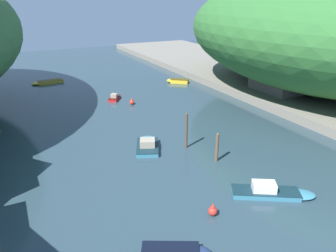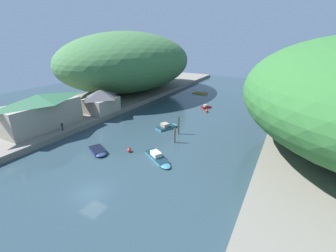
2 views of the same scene
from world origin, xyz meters
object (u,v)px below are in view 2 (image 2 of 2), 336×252
at_px(boat_near_quay, 207,107).
at_px(person_on_quay, 62,126).
at_px(right_bank_cottage, 302,120).
at_px(boat_far_right_bank, 261,109).
at_px(boathouse_shed, 101,101).
at_px(boat_open_rowboat, 99,151).
at_px(boat_moored_right, 199,93).
at_px(boat_yellow_tender, 167,126).
at_px(waterfront_building, 41,111).
at_px(boat_red_skiff, 158,158).
at_px(channel_buoy_near, 129,150).
at_px(channel_buoy_far, 207,111).

distance_m(boat_near_quay, person_on_quay, 35.12).
distance_m(right_bank_cottage, boat_far_right_bank, 17.42).
bearing_deg(boathouse_shed, boat_open_rowboat, -47.71).
relative_size(boat_moored_right, boat_near_quay, 1.60).
xyz_separation_m(boat_moored_right, boat_yellow_tender, (5.64, -32.12, 0.13)).
bearing_deg(boat_yellow_tender, person_on_quay, -115.55).
relative_size(waterfront_building, boat_near_quay, 4.45).
xyz_separation_m(waterfront_building, boat_red_skiff, (24.87, 1.52, -4.12)).
bearing_deg(boat_red_skiff, boat_moored_right, -135.51).
bearing_deg(right_bank_cottage, channel_buoy_near, -140.55).
height_order(right_bank_cottage, person_on_quay, right_bank_cottage).
xyz_separation_m(boathouse_shed, channel_buoy_near, (16.74, -11.24, -3.43)).
distance_m(boathouse_shed, boat_near_quay, 26.81).
xyz_separation_m(boat_far_right_bank, channel_buoy_near, (-15.31, -34.44, 0.05)).
xyz_separation_m(waterfront_building, boat_yellow_tender, (19.65, 13.65, -4.11)).
distance_m(boat_open_rowboat, channel_buoy_far, 29.87).
distance_m(boat_open_rowboat, boat_moored_right, 46.95).
xyz_separation_m(right_bank_cottage, boat_open_rowboat, (-27.84, -22.25, -3.27)).
distance_m(boat_moored_right, boat_yellow_tender, 32.61).
bearing_deg(person_on_quay, channel_buoy_near, -92.37).
bearing_deg(boat_yellow_tender, boat_near_quay, 106.64).
height_order(boat_near_quay, person_on_quay, person_on_quay).
bearing_deg(boat_moored_right, boat_yellow_tender, -177.05).
height_order(boat_yellow_tender, channel_buoy_near, boat_yellow_tender).
relative_size(boat_yellow_tender, channel_buoy_near, 5.44).
height_order(boat_open_rowboat, boat_moored_right, boat_open_rowboat).
height_order(boat_far_right_bank, person_on_quay, person_on_quay).
distance_m(waterfront_building, boat_moored_right, 48.05).
bearing_deg(boathouse_shed, channel_buoy_far, 35.95).
bearing_deg(boathouse_shed, boat_yellow_tender, 2.97).
bearing_deg(person_on_quay, boathouse_shed, 3.16).
bearing_deg(boat_moored_right, channel_buoy_near, 179.96).
distance_m(boathouse_shed, boat_moored_right, 35.08).
bearing_deg(channel_buoy_far, boat_red_skiff, -86.33).
relative_size(boat_near_quay, boat_far_right_bank, 0.87).
relative_size(waterfront_building, boat_moored_right, 2.78).
bearing_deg(right_bank_cottage, boat_moored_right, 139.77).
bearing_deg(boat_yellow_tender, boat_moored_right, 123.66).
bearing_deg(boat_yellow_tender, right_bank_cottage, 41.24).
bearing_deg(person_on_quay, channel_buoy_far, -40.35).
relative_size(waterfront_building, boat_yellow_tender, 2.89).
height_order(right_bank_cottage, channel_buoy_far, right_bank_cottage).
bearing_deg(person_on_quay, boat_near_quay, -35.20).
xyz_separation_m(boathouse_shed, boat_near_quay, (19.15, 18.43, -3.52)).
bearing_deg(boat_far_right_bank, boat_near_quay, 150.49).
height_order(boat_open_rowboat, person_on_quay, person_on_quay).
bearing_deg(channel_buoy_far, boat_open_rowboat, -105.25).
bearing_deg(boat_open_rowboat, person_on_quay, -72.53).
bearing_deg(boat_near_quay, right_bank_cottage, 6.91).
bearing_deg(waterfront_building, boat_yellow_tender, 34.79).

